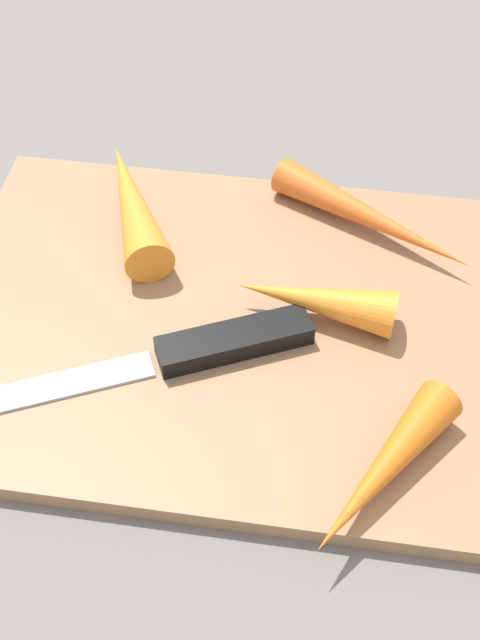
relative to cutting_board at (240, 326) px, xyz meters
The scene contains 7 objects.
ground_plane 0.01m from the cutting_board, ahead, with size 1.40×1.40×0.00m, color slate.
cutting_board is the anchor object (origin of this frame).
knife 0.03m from the cutting_board, 120.84° to the right, with size 0.19×0.10×0.01m.
carrot_shortest 0.05m from the cutting_board, 12.58° to the left, with size 0.03×0.03×0.09m, color orange.
carrot_longest 0.12m from the cutting_board, 50.30° to the left, with size 0.02×0.02×0.14m, color orange.
carrot_long 0.11m from the cutting_board, 137.31° to the left, with size 0.03×0.03×0.12m, color orange.
carrot_short 0.13m from the cutting_board, 48.39° to the right, with size 0.03×0.03×0.11m, color orange.
Camera 1 is at (0.05, -0.32, 0.39)m, focal length 47.48 mm.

